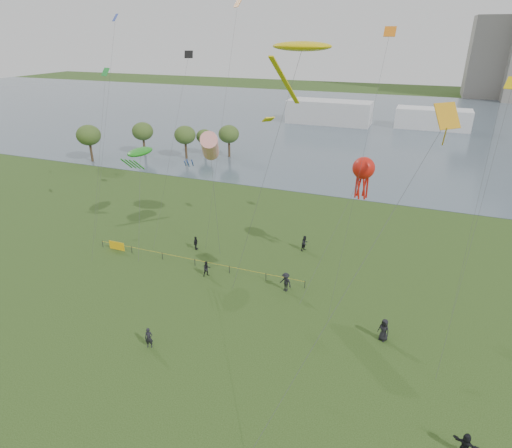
% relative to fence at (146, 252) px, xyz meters
% --- Properties ---
extents(ground_plane, '(400.00, 400.00, 0.00)m').
position_rel_fence_xyz_m(ground_plane, '(14.64, -14.08, -0.55)').
color(ground_plane, '#203912').
extents(lake, '(400.00, 120.00, 0.08)m').
position_rel_fence_xyz_m(lake, '(14.64, 85.92, -0.53)').
color(lake, '#4F5F6C').
rests_on(lake, ground_plane).
extents(building_low, '(16.00, 18.00, 28.00)m').
position_rel_fence_xyz_m(building_low, '(46.64, 153.92, 13.45)').
color(building_low, slate).
rests_on(building_low, ground_plane).
extents(pavilion_left, '(22.00, 8.00, 6.00)m').
position_rel_fence_xyz_m(pavilion_left, '(2.64, 80.92, 2.45)').
color(pavilion_left, silver).
rests_on(pavilion_left, ground_plane).
extents(pavilion_right, '(18.00, 7.00, 5.00)m').
position_rel_fence_xyz_m(pavilion_right, '(28.64, 83.92, 1.95)').
color(pavilion_right, white).
rests_on(pavilion_right, ground_plane).
extents(trees, '(27.30, 16.53, 6.94)m').
position_rel_fence_xyz_m(trees, '(-20.17, 35.37, 4.08)').
color(trees, '#3A2B1A').
rests_on(trees, ground_plane).
extents(fence, '(24.07, 0.07, 1.05)m').
position_rel_fence_xyz_m(fence, '(0.00, 0.00, 0.00)').
color(fence, black).
rests_on(fence, ground_plane).
extents(spectator_a, '(0.99, 0.99, 1.62)m').
position_rel_fence_xyz_m(spectator_a, '(8.23, -1.32, 0.26)').
color(spectator_a, black).
rests_on(spectator_a, ground_plane).
extents(spectator_b, '(1.44, 1.13, 1.95)m').
position_rel_fence_xyz_m(spectator_b, '(16.50, -1.08, 0.42)').
color(spectator_b, black).
rests_on(spectator_b, ground_plane).
extents(spectator_c, '(0.48, 0.97, 1.60)m').
position_rel_fence_xyz_m(spectator_c, '(4.40, 3.41, 0.24)').
color(spectator_c, black).
rests_on(spectator_c, ground_plane).
extents(spectator_d, '(1.13, 0.99, 1.95)m').
position_rel_fence_xyz_m(spectator_d, '(25.98, -5.06, 0.42)').
color(spectator_d, black).
rests_on(spectator_d, ground_plane).
extents(spectator_e, '(1.58, 0.92, 1.63)m').
position_rel_fence_xyz_m(spectator_e, '(31.51, -13.94, 0.26)').
color(spectator_e, black).
rests_on(spectator_e, ground_plane).
extents(spectator_f, '(0.74, 0.61, 1.74)m').
position_rel_fence_xyz_m(spectator_f, '(8.95, -12.58, 0.32)').
color(spectator_f, black).
rests_on(spectator_f, ground_plane).
extents(spectator_g, '(1.00, 1.08, 1.78)m').
position_rel_fence_xyz_m(spectator_g, '(16.01, 7.64, 0.34)').
color(spectator_g, black).
rests_on(spectator_g, ground_plane).
extents(kite_stingray, '(7.23, 10.03, 22.01)m').
position_rel_fence_xyz_m(kite_stingray, '(16.30, 1.88, 20.98)').
color(kite_stingray, '#3F3F42').
extents(kite_windsock, '(4.21, 5.04, 14.12)m').
position_rel_fence_xyz_m(kite_windsock, '(6.90, 3.11, 11.68)').
color(kite_windsock, '#3F3F42').
extents(kite_creature, '(3.85, 8.11, 10.72)m').
position_rel_fence_xyz_m(kite_creature, '(-2.84, 4.77, 9.74)').
color(kite_creature, '#3F3F42').
extents(kite_octopus, '(4.64, 8.19, 12.31)m').
position_rel_fence_xyz_m(kite_octopus, '(21.97, 4.37, 10.63)').
color(kite_octopus, '#3F3F42').
extents(kite_delta, '(8.77, 12.18, 19.04)m').
position_rel_fence_xyz_m(kite_delta, '(27.31, -8.14, 16.89)').
color(kite_delta, '#3F3F42').
extents(small_kites, '(39.48, 11.76, 7.11)m').
position_rel_fence_xyz_m(small_kites, '(12.12, 5.61, 21.55)').
color(small_kites, black).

